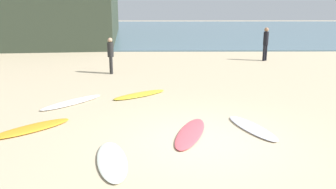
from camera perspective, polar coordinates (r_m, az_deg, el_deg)
ground_plane at (r=8.15m, az=6.12°, el=-7.68°), size 120.00×120.00×0.00m
ocean_water at (r=43.19m, az=0.63°, el=10.59°), size 120.00×40.00×0.08m
surfboard_0 at (r=8.55m, az=3.70°, el=-6.29°), size 1.16×2.29×0.06m
surfboard_1 at (r=7.20m, az=-9.18°, el=-10.60°), size 1.01×2.04×0.07m
surfboard_2 at (r=12.08m, az=-4.63°, el=-0.00°), size 1.97×1.75×0.08m
surfboard_3 at (r=9.47m, az=-21.41°, el=-5.16°), size 1.88×1.89×0.08m
surfboard_4 at (r=9.11m, az=13.61°, el=-5.33°), size 1.16×2.05×0.07m
surfboard_5 at (r=11.54m, az=-15.40°, el=-1.20°), size 1.85×2.14×0.08m
beachgoer_near at (r=15.97m, az=-9.38°, el=6.57°), size 0.33×0.34×1.62m
beachgoer_mid at (r=20.17m, az=15.70°, el=8.27°), size 0.40×0.40×1.84m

